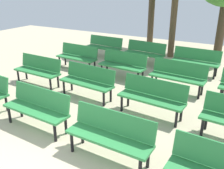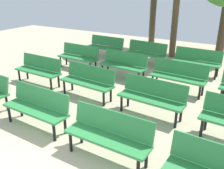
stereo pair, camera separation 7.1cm
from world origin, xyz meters
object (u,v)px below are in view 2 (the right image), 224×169
bench_r2_c1 (124,64)px  bench_r3_c0 (106,46)px  bench_r2_c2 (179,75)px  bench_r3_c2 (197,60)px  bench_r1_c1 (88,80)px  bench_r1_c0 (39,69)px  bench_r0_c1 (37,106)px  bench_r1_c2 (152,96)px  bench_r0_c2 (109,133)px  bench_r3_c1 (146,52)px  bench_r2_c0 (79,55)px

bench_r2_c1 → bench_r3_c0: size_ratio=1.01×
bench_r2_c1 → bench_r2_c2: 1.89m
bench_r2_c2 → bench_r3_c2: same height
bench_r1_c1 → bench_r2_c1: 1.81m
bench_r1_c0 → bench_r3_c2: size_ratio=1.00×
bench_r2_c1 → bench_r3_c2: same height
bench_r2_c1 → bench_r3_c2: 2.58m
bench_r0_c1 → bench_r1_c0: same height
bench_r1_c0 → bench_r2_c1: 2.70m
bench_r1_c1 → bench_r1_c2: (1.92, -0.11, 0.00)m
bench_r0_c2 → bench_r3_c1: same height
bench_r1_c0 → bench_r2_c2: same height
bench_r0_c1 → bench_r3_c1: bearing=89.9°
bench_r2_c0 → bench_r2_c2: bearing=-1.7°
bench_r1_c1 → bench_r2_c0: 2.58m
bench_r2_c0 → bench_r1_c1: bearing=-44.9°
bench_r0_c2 → bench_r3_c1: bearing=108.0°
bench_r3_c1 → bench_r1_c1: bearing=-88.1°
bench_r2_c1 → bench_r0_c1: bearing=-88.9°
bench_r0_c2 → bench_r2_c2: same height
bench_r0_c2 → bench_r1_c1: size_ratio=0.99×
bench_r0_c2 → bench_r1_c1: same height
bench_r1_c0 → bench_r1_c1: bearing=0.6°
bench_r2_c2 → bench_r2_c1: bearing=178.0°
bench_r2_c0 → bench_r2_c2: size_ratio=1.00×
bench_r1_c1 → bench_r3_c1: same height
bench_r1_c0 → bench_r2_c0: 1.86m
bench_r0_c1 → bench_r0_c2: 1.90m
bench_r0_c1 → bench_r1_c1: 1.84m
bench_r2_c0 → bench_r2_c1: (1.91, -0.08, 0.00)m
bench_r0_c2 → bench_r3_c0: (-3.56, 5.69, 0.00)m
bench_r3_c0 → bench_r2_c1: bearing=-42.9°
bench_r1_c1 → bench_r3_c1: size_ratio=1.00×
bench_r2_c2 → bench_r3_c0: 4.29m
bench_r2_c0 → bench_r3_c1: 2.59m
bench_r2_c1 → bench_r3_c1: size_ratio=1.00×
bench_r0_c1 → bench_r3_c2: same height
bench_r1_c0 → bench_r2_c0: size_ratio=1.00×
bench_r1_c1 → bench_r3_c0: bearing=119.1°
bench_r1_c1 → bench_r2_c1: same height
bench_r2_c2 → bench_r3_c1: bearing=136.4°
bench_r1_c1 → bench_r2_c0: same height
bench_r1_c1 → bench_r3_c1: (0.19, 3.61, 0.00)m
bench_r1_c2 → bench_r0_c1: bearing=-134.6°
bench_r2_c0 → bench_r3_c1: size_ratio=0.99×
bench_r0_c2 → bench_r2_c0: bearing=134.4°
bench_r1_c2 → bench_r2_c2: 1.74m
bench_r3_c0 → bench_r3_c2: bearing=-1.2°
bench_r2_c0 → bench_r2_c1: 1.92m
bench_r0_c1 → bench_r2_c1: same height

